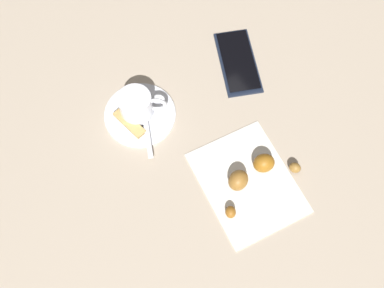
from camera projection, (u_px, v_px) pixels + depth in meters
The scene contains 8 objects.
ground_plane at pixel (198, 147), 0.80m from camera, with size 1.80×1.80×0.00m, color #B3A28D.
saucer at pixel (140, 114), 0.82m from camera, with size 0.13×0.13×0.01m, color silver.
espresso_cup at pixel (137, 105), 0.80m from camera, with size 0.06×0.08×0.05m.
teaspoon at pixel (144, 111), 0.82m from camera, with size 0.14×0.07×0.01m.
sugar_packet at pixel (129, 123), 0.81m from camera, with size 0.07×0.02×0.01m, color tan.
napkin at pixel (247, 182), 0.77m from camera, with size 0.19×0.15×0.00m, color white.
croissant at pixel (253, 174), 0.76m from camera, with size 0.07×0.16×0.03m.
cell_phone at pixel (238, 62), 0.87m from camera, with size 0.16×0.12×0.01m.
Camera 1 is at (-0.26, 0.18, 0.74)m, focal length 41.84 mm.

